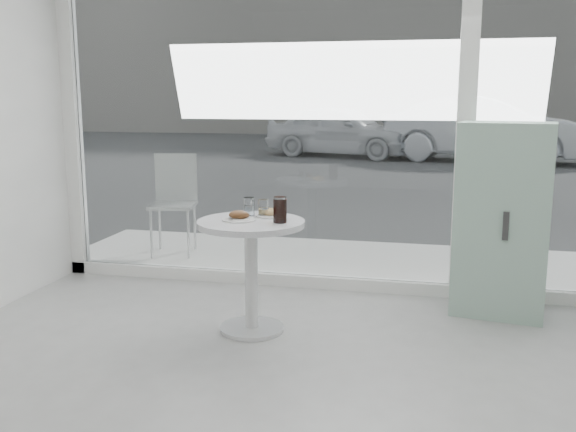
% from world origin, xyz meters
% --- Properties ---
extents(storefront, '(5.00, 0.14, 3.00)m').
position_xyz_m(storefront, '(0.07, 3.00, 1.71)').
color(storefront, white).
rests_on(storefront, ground).
extents(main_table, '(0.72, 0.72, 0.77)m').
position_xyz_m(main_table, '(-0.50, 1.90, 0.55)').
color(main_table, silver).
rests_on(main_table, ground).
extents(patio_deck, '(5.60, 1.60, 0.05)m').
position_xyz_m(patio_deck, '(0.00, 3.80, 0.03)').
color(patio_deck, silver).
rests_on(patio_deck, ground).
extents(street, '(40.00, 24.00, 0.00)m').
position_xyz_m(street, '(0.00, 16.00, -0.00)').
color(street, '#353535').
rests_on(street, ground).
extents(far_building, '(40.00, 2.00, 8.00)m').
position_xyz_m(far_building, '(0.00, 25.00, 4.00)').
color(far_building, gray).
rests_on(far_building, ground).
extents(mint_cabinet, '(0.71, 0.53, 1.40)m').
position_xyz_m(mint_cabinet, '(1.18, 2.66, 0.70)').
color(mint_cabinet, '#93BBA6').
rests_on(mint_cabinet, ground).
extents(patio_chair, '(0.49, 0.49, 0.97)m').
position_xyz_m(patio_chair, '(-1.81, 3.72, 0.60)').
color(patio_chair, silver).
rests_on(patio_chair, patio_deck).
extents(car_white, '(4.31, 2.71, 1.37)m').
position_xyz_m(car_white, '(-1.72, 14.73, 0.68)').
color(car_white, silver).
rests_on(car_white, street).
extents(car_silver, '(4.98, 2.45, 1.57)m').
position_xyz_m(car_silver, '(1.83, 14.18, 0.79)').
color(car_silver, '#B5B7BD').
rests_on(car_silver, street).
extents(plate_fritter, '(0.22, 0.22, 0.07)m').
position_xyz_m(plate_fritter, '(-0.57, 1.88, 0.80)').
color(plate_fritter, silver).
rests_on(plate_fritter, main_table).
extents(plate_donut, '(0.21, 0.21, 0.05)m').
position_xyz_m(plate_donut, '(-0.41, 2.07, 0.79)').
color(plate_donut, silver).
rests_on(plate_donut, main_table).
extents(water_tumbler_a, '(0.08, 0.08, 0.13)m').
position_xyz_m(water_tumbler_a, '(-0.56, 2.08, 0.83)').
color(water_tumbler_a, white).
rests_on(water_tumbler_a, main_table).
extents(water_tumbler_b, '(0.07, 0.07, 0.12)m').
position_xyz_m(water_tumbler_b, '(-0.45, 2.05, 0.82)').
color(water_tumbler_b, white).
rests_on(water_tumbler_b, main_table).
extents(cola_glass, '(0.09, 0.09, 0.17)m').
position_xyz_m(cola_glass, '(-0.29, 1.88, 0.85)').
color(cola_glass, white).
rests_on(cola_glass, main_table).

